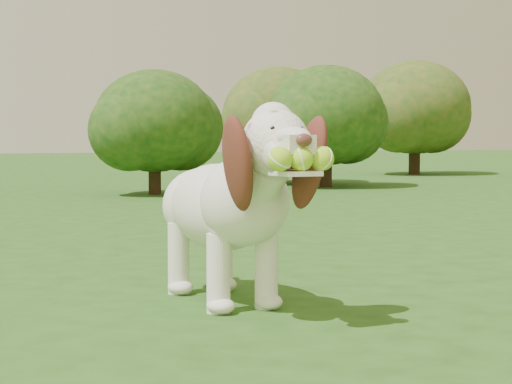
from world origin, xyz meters
name	(u,v)px	position (x,y,z in m)	size (l,w,h in m)	color
ground	(180,333)	(0.00, 0.00, 0.00)	(80.00, 80.00, 0.00)	#234814
dog	(230,200)	(0.40, 0.41, 0.45)	(0.46, 1.31, 0.85)	white
shrub_h	(415,107)	(9.47, 10.96, 1.34)	(2.20, 2.20, 2.28)	#382314
shrub_d	(326,115)	(5.50, 7.90, 1.06)	(1.74, 1.74, 1.80)	#382314
shrub_f	(279,115)	(5.35, 9.11, 1.09)	(1.79, 1.79, 1.86)	#382314
shrub_c	(154,121)	(2.65, 7.46, 0.94)	(1.54, 1.54, 1.60)	#382314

